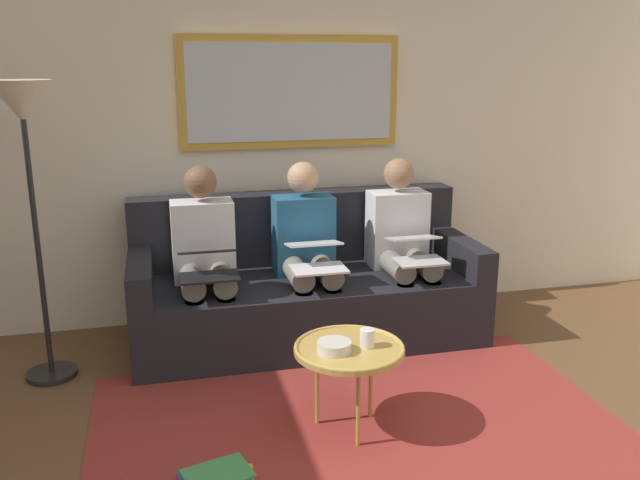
{
  "coord_description": "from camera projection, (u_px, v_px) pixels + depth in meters",
  "views": [
    {
      "loc": [
        0.89,
        1.94,
        1.76
      ],
      "look_at": [
        0.0,
        -1.7,
        0.75
      ],
      "focal_mm": 37.66,
      "sensor_mm": 36.0,
      "label": 1
    }
  ],
  "objects": [
    {
      "name": "laptop_black",
      "position": [
        208.0,
        263.0,
        3.86
      ],
      "size": [
        0.33,
        0.35,
        0.15
      ],
      "color": "black"
    },
    {
      "name": "standing_lamp",
      "position": [
        25.0,
        136.0,
        3.5
      ],
      "size": [
        0.32,
        0.32,
        1.66
      ],
      "color": "black",
      "rests_on": "ground_plane"
    },
    {
      "name": "person_right",
      "position": [
        205.0,
        254.0,
        4.09
      ],
      "size": [
        0.38,
        0.58,
        1.14
      ],
      "color": "silver",
      "rests_on": "couch"
    },
    {
      "name": "coffee_table",
      "position": [
        349.0,
        350.0,
        3.2
      ],
      "size": [
        0.53,
        0.53,
        0.44
      ],
      "color": "tan",
      "rests_on": "ground_plane"
    },
    {
      "name": "wall_rear",
      "position": [
        289.0,
        129.0,
        4.58
      ],
      "size": [
        6.0,
        0.12,
        2.6
      ],
      "primitive_type": "cube",
      "color": "beige",
      "rests_on": "ground_plane"
    },
    {
      "name": "cup",
      "position": [
        367.0,
        338.0,
        3.19
      ],
      "size": [
        0.07,
        0.07,
        0.09
      ],
      "primitive_type": "cylinder",
      "color": "silver",
      "rests_on": "coffee_table"
    },
    {
      "name": "magazine_stack",
      "position": [
        219.0,
        479.0,
        2.86
      ],
      "size": [
        0.34,
        0.29,
        0.05
      ],
      "color": "red",
      "rests_on": "ground_plane"
    },
    {
      "name": "laptop_silver",
      "position": [
        416.0,
        248.0,
        4.15
      ],
      "size": [
        0.3,
        0.35,
        0.15
      ],
      "color": "silver"
    },
    {
      "name": "framed_mirror",
      "position": [
        291.0,
        92.0,
        4.42
      ],
      "size": [
        1.47,
        0.05,
        0.73
      ],
      "color": "#B7892D"
    },
    {
      "name": "person_left",
      "position": [
        402.0,
        241.0,
        4.39
      ],
      "size": [
        0.38,
        0.58,
        1.14
      ],
      "color": "silver",
      "rests_on": "couch"
    },
    {
      "name": "person_middle",
      "position": [
        307.0,
        248.0,
        4.24
      ],
      "size": [
        0.38,
        0.58,
        1.14
      ],
      "color": "#235B84",
      "rests_on": "couch"
    },
    {
      "name": "bowl",
      "position": [
        334.0,
        347.0,
        3.14
      ],
      "size": [
        0.16,
        0.16,
        0.05
      ],
      "primitive_type": "cylinder",
      "color": "beige",
      "rests_on": "coffee_table"
    },
    {
      "name": "area_rug",
      "position": [
        361.0,
        431.0,
        3.28
      ],
      "size": [
        2.6,
        1.8,
        0.01
      ],
      "primitive_type": "cube",
      "color": "maroon",
      "rests_on": "ground_plane"
    },
    {
      "name": "couch",
      "position": [
        305.0,
        289.0,
        4.38
      ],
      "size": [
        2.2,
        0.9,
        0.9
      ],
      "color": "black",
      "rests_on": "ground_plane"
    },
    {
      "name": "laptop_white",
      "position": [
        316.0,
        255.0,
        4.01
      ],
      "size": [
        0.32,
        0.36,
        0.15
      ],
      "color": "white"
    }
  ]
}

